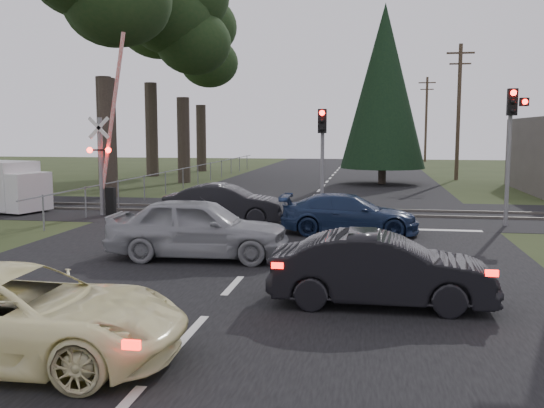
% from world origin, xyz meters
% --- Properties ---
extents(ground, '(120.00, 120.00, 0.00)m').
position_xyz_m(ground, '(0.00, 0.00, 0.00)').
color(ground, '#293418').
rests_on(ground, ground).
extents(road, '(14.00, 100.00, 0.01)m').
position_xyz_m(road, '(0.00, 10.00, 0.01)').
color(road, black).
rests_on(road, ground).
extents(rail_corridor, '(120.00, 8.00, 0.01)m').
position_xyz_m(rail_corridor, '(0.00, 12.00, 0.01)').
color(rail_corridor, black).
rests_on(rail_corridor, ground).
extents(stop_line, '(13.00, 0.35, 0.00)m').
position_xyz_m(stop_line, '(0.00, 8.20, 0.01)').
color(stop_line, silver).
rests_on(stop_line, ground).
extents(rail_near, '(120.00, 0.12, 0.10)m').
position_xyz_m(rail_near, '(0.00, 11.20, 0.05)').
color(rail_near, '#59544C').
rests_on(rail_near, ground).
extents(rail_far, '(120.00, 0.12, 0.10)m').
position_xyz_m(rail_far, '(0.00, 12.80, 0.05)').
color(rail_far, '#59544C').
rests_on(rail_far, ground).
extents(crossing_signal, '(1.62, 0.38, 6.96)m').
position_xyz_m(crossing_signal, '(-7.27, 9.79, 2.06)').
color(crossing_signal, slate).
rests_on(crossing_signal, ground).
extents(traffic_signal_right, '(0.68, 0.48, 4.70)m').
position_xyz_m(traffic_signal_right, '(7.55, 9.47, 3.31)').
color(traffic_signal_right, slate).
rests_on(traffic_signal_right, ground).
extents(traffic_signal_center, '(0.32, 0.48, 4.10)m').
position_xyz_m(traffic_signal_center, '(1.00, 10.68, 2.81)').
color(traffic_signal_center, slate).
rests_on(traffic_signal_center, ground).
extents(utility_pole_mid, '(1.80, 0.26, 9.00)m').
position_xyz_m(utility_pole_mid, '(8.50, 30.00, 4.73)').
color(utility_pole_mid, '#4C3D2D').
rests_on(utility_pole_mid, ground).
extents(utility_pole_far, '(1.80, 0.26, 9.00)m').
position_xyz_m(utility_pole_far, '(8.50, 55.00, 4.73)').
color(utility_pole_far, '#4C3D2D').
rests_on(utility_pole_far, ground).
extents(euc_tree_c, '(6.00, 6.00, 13.20)m').
position_xyz_m(euc_tree_c, '(-9.00, 25.00, 9.51)').
color(euc_tree_c, '#473D33').
rests_on(euc_tree_c, ground).
extents(euc_tree_d, '(7.50, 7.50, 16.50)m').
position_xyz_m(euc_tree_d, '(-13.00, 30.00, 11.91)').
color(euc_tree_d, '#473D33').
rests_on(euc_tree_d, ground).
extents(euc_tree_e, '(6.00, 6.00, 13.20)m').
position_xyz_m(euc_tree_e, '(-11.00, 36.00, 9.51)').
color(euc_tree_e, '#473D33').
rests_on(euc_tree_e, ground).
extents(conifer_tree, '(5.20, 5.20, 11.00)m').
position_xyz_m(conifer_tree, '(3.50, 26.00, 5.99)').
color(conifer_tree, '#473D33').
rests_on(conifer_tree, ground).
extents(fence_left, '(0.10, 36.00, 1.20)m').
position_xyz_m(fence_left, '(-7.80, 22.50, 0.00)').
color(fence_left, slate).
rests_on(fence_left, ground).
extents(cream_coupe, '(4.95, 2.43, 1.35)m').
position_xyz_m(cream_coupe, '(-2.08, -4.64, 0.68)').
color(cream_coupe, '#FFF6B6').
rests_on(cream_coupe, ground).
extents(dark_hatchback, '(4.16, 1.46, 1.37)m').
position_xyz_m(dark_hatchback, '(3.08, -0.95, 0.68)').
color(dark_hatchback, black).
rests_on(dark_hatchback, ground).
extents(silver_car, '(4.73, 2.07, 1.59)m').
position_xyz_m(silver_car, '(-1.51, 2.61, 0.79)').
color(silver_car, gray).
rests_on(silver_car, ground).
extents(blue_sedan, '(4.41, 1.86, 1.27)m').
position_xyz_m(blue_sedan, '(2.18, 7.00, 0.64)').
color(blue_sedan, '#182749').
rests_on(blue_sedan, ground).
extents(dark_car_far, '(4.29, 1.64, 1.40)m').
position_xyz_m(dark_car_far, '(-2.26, 8.53, 0.70)').
color(dark_car_far, black).
rests_on(dark_car_far, ground).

